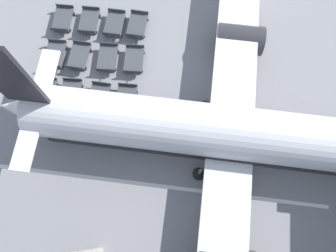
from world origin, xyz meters
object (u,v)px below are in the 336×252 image
baggage_dolly_row_mid_a_col_c (71,94)px  baggage_dolly_row_mid_b_col_c (99,98)px  baggage_dolly_row_near_col_b (55,55)px  baggage_dolly_row_far_col_c (126,100)px  baggage_dolly_row_near_col_c (46,93)px  baggage_dolly_row_far_col_b (134,60)px  baggage_dolly_row_mid_b_col_b (108,58)px  baggage_dolly_row_mid_a_col_a (89,21)px  baggage_dolly_row_near_col_a (63,19)px  baggage_dolly_row_mid_b_col_a (114,24)px  baggage_dolly_row_far_col_a (137,25)px  airplane (242,135)px  baggage_dolly_row_mid_a_col_b (79,56)px

baggage_dolly_row_mid_a_col_c → baggage_dolly_row_mid_b_col_c: size_ratio=0.99×
baggage_dolly_row_near_col_b → baggage_dolly_row_far_col_c: same height
baggage_dolly_row_near_col_c → baggage_dolly_row_far_col_b: bearing=112.0°
baggage_dolly_row_near_col_b → baggage_dolly_row_mid_b_col_b: (0.50, 4.79, 0.00)m
baggage_dolly_row_near_col_c → baggage_dolly_row_mid_a_col_a: size_ratio=0.99×
baggage_dolly_row_near_col_b → baggage_dolly_row_mid_b_col_b: 4.82m
baggage_dolly_row_near_col_a → baggage_dolly_row_near_col_c: size_ratio=1.01×
baggage_dolly_row_mid_a_col_c → baggage_dolly_row_mid_b_col_b: (-3.49, 3.09, 0.00)m
baggage_dolly_row_mid_b_col_a → baggage_dolly_row_mid_b_col_b: same height
baggage_dolly_row_mid_a_col_c → baggage_dolly_row_far_col_c: 4.88m
baggage_dolly_row_mid_b_col_c → baggage_dolly_row_near_col_a: bearing=-155.5°
baggage_dolly_row_mid_a_col_c → baggage_dolly_row_mid_b_col_a: same height
baggage_dolly_row_far_col_a → baggage_dolly_row_far_col_b: size_ratio=1.01×
baggage_dolly_row_far_col_a → baggage_dolly_row_far_col_b: bearing=-4.4°
baggage_dolly_row_far_col_b → baggage_dolly_row_far_col_c: bearing=-9.6°
airplane → baggage_dolly_row_near_col_b: airplane is taller
baggage_dolly_row_near_col_c → baggage_dolly_row_mid_b_col_c: size_ratio=0.99×
baggage_dolly_row_mid_a_col_b → baggage_dolly_row_far_col_b: bearing=84.2°
baggage_dolly_row_mid_a_col_b → baggage_dolly_row_far_col_a: same height
baggage_dolly_row_near_col_c → baggage_dolly_row_mid_a_col_c: 2.20m
baggage_dolly_row_near_col_b → baggage_dolly_row_near_col_c: (3.85, -0.50, 0.00)m
baggage_dolly_row_mid_a_col_a → baggage_dolly_row_far_col_c: same height
baggage_dolly_row_near_col_c → airplane: bearing=73.1°
baggage_dolly_row_near_col_c → baggage_dolly_row_mid_b_col_b: bearing=122.4°
baggage_dolly_row_mid_a_col_c → baggage_dolly_row_mid_a_col_a: bearing=170.9°
baggage_dolly_row_mid_a_col_b → baggage_dolly_row_far_col_c: 6.18m
baggage_dolly_row_mid_a_col_a → baggage_dolly_row_mid_a_col_c: size_ratio=1.01×
baggage_dolly_row_mid_a_col_c → baggage_dolly_row_mid_b_col_a: bearing=153.2°
baggage_dolly_row_near_col_a → baggage_dolly_row_mid_b_col_c: 9.07m
baggage_dolly_row_near_col_c → baggage_dolly_row_mid_b_col_a: 9.13m
baggage_dolly_row_mid_b_col_a → baggage_dolly_row_mid_b_col_c: (7.60, -1.18, 0.00)m
baggage_dolly_row_mid_a_col_c → baggage_dolly_row_mid_b_col_b: size_ratio=1.00×
airplane → baggage_dolly_row_near_col_a: (-12.62, -15.34, -2.37)m
baggage_dolly_row_mid_b_col_a → baggage_dolly_row_far_col_c: bearing=8.8°
airplane → baggage_dolly_row_far_col_c: 10.37m
baggage_dolly_row_mid_b_col_b → baggage_dolly_row_far_col_b: 2.41m
baggage_dolly_row_mid_b_col_b → baggage_dolly_row_far_col_c: (4.13, 1.74, 0.00)m
baggage_dolly_row_mid_a_col_b → baggage_dolly_row_near_col_a: bearing=-156.2°
baggage_dolly_row_mid_b_col_b → baggage_dolly_row_near_col_b: bearing=-96.0°
baggage_dolly_row_near_col_a → baggage_dolly_row_far_col_a: bearing=83.1°
baggage_dolly_row_near_col_c → baggage_dolly_row_far_col_c: 7.07m
baggage_dolly_row_near_col_b → baggage_dolly_row_far_col_b: 7.23m
baggage_dolly_row_mid_b_col_b → baggage_dolly_row_far_col_a: size_ratio=0.99×
baggage_dolly_row_mid_b_col_a → baggage_dolly_row_far_col_a: same height
baggage_dolly_row_near_col_b → baggage_dolly_row_mid_a_col_c: bearing=23.1°
baggage_dolly_row_near_col_a → baggage_dolly_row_mid_b_col_b: 6.17m
baggage_dolly_row_near_col_b → baggage_dolly_row_mid_a_col_a: same height
baggage_dolly_row_near_col_b → baggage_dolly_row_mid_a_col_b: size_ratio=0.99×
baggage_dolly_row_mid_b_col_b → baggage_dolly_row_far_col_a: 4.39m
baggage_dolly_row_near_col_a → baggage_dolly_row_mid_b_col_b: size_ratio=1.00×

